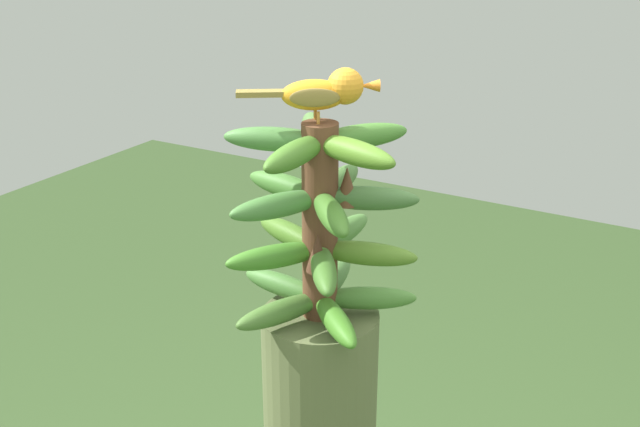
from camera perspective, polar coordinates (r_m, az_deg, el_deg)
banana_bunch at (r=1.18m, az=0.03°, el=-0.70°), size 0.30×0.31×0.32m
perched_bird at (r=1.13m, az=0.52°, el=9.04°), size 0.13×0.19×0.08m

